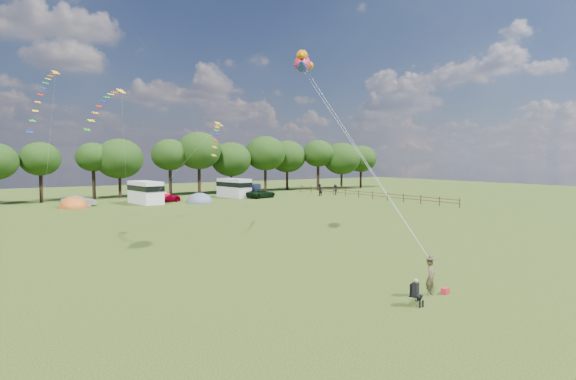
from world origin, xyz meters
TOP-DOWN VIEW (x-y plane):
  - ground_plane at (0.00, 0.00)m, footprint 180.00×180.00m
  - tree_line at (5.30, 54.99)m, footprint 102.98×10.98m
  - fence at (32.00, 34.50)m, footprint 0.12×33.12m
  - car_b at (-5.94, 45.90)m, footprint 3.97×1.87m
  - car_c at (4.85, 45.61)m, footprint 5.24×3.15m
  - car_d at (19.50, 44.04)m, footprint 5.39×3.43m
  - campervan_c at (2.19, 44.96)m, footprint 3.21×6.31m
  - campervan_d at (16.52, 47.10)m, footprint 3.33×6.19m
  - tent_orange at (-6.79, 44.52)m, footprint 3.36×3.68m
  - tent_greyblue at (8.59, 41.95)m, footprint 3.61×3.96m
  - awning_navy at (18.78, 46.55)m, footprint 3.89×3.48m
  - kite_flyer at (-0.69, -4.40)m, footprint 0.71×0.61m
  - camp_chair at (-2.42, -5.01)m, footprint 0.59×0.61m
  - kite_bag at (0.02, -4.65)m, footprint 0.44×0.34m
  - fish_kite at (1.75, 8.84)m, footprint 2.82×3.28m
  - streamer_kite_a at (-11.91, 26.31)m, footprint 3.30×5.46m
  - streamer_kite_b at (-8.00, 21.84)m, footprint 4.32×4.63m
  - streamer_kite_c at (-1.60, 15.32)m, footprint 3.20×4.94m
  - walker_a at (29.26, 42.19)m, footprint 1.01×0.71m
  - walker_b at (32.62, 42.26)m, footprint 1.23×0.91m

SIDE VIEW (x-z plane):
  - ground_plane at x=0.00m, z-range 0.00..0.00m
  - tent_greyblue at x=8.59m, z-range -1.32..1.36m
  - tent_orange at x=-6.79m, z-range -1.29..1.33m
  - kite_bag at x=0.02m, z-range 0.00..0.28m
  - car_b at x=-5.94m, z-range 0.00..1.35m
  - car_d at x=19.50m, z-range 0.00..1.36m
  - camp_chair at x=-2.42m, z-range 0.11..1.25m
  - fence at x=32.00m, z-range 0.10..1.30m
  - car_c at x=4.85m, z-range 0.00..1.47m
  - kite_flyer at x=-0.69m, z-range 0.00..1.64m
  - walker_b at x=32.62m, z-range 0.00..1.73m
  - walker_a at x=29.26m, z-range 0.00..1.92m
  - awning_navy at x=18.78m, z-range 0.00..2.03m
  - campervan_d at x=16.52m, z-range 0.11..2.99m
  - campervan_c at x=2.19m, z-range 0.11..3.09m
  - tree_line at x=5.30m, z-range 1.21..11.48m
  - streamer_kite_c at x=-1.60m, z-range 6.69..9.50m
  - streamer_kite_b at x=-8.00m, z-range 8.75..12.55m
  - streamer_kite_a at x=-11.91m, z-range 8.88..14.62m
  - fish_kite at x=1.75m, z-range 11.73..13.57m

